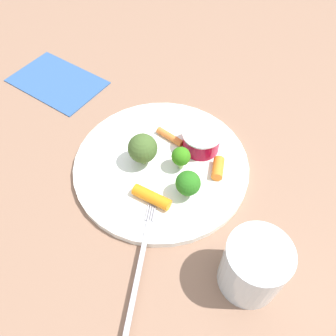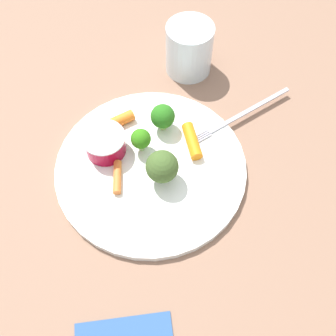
# 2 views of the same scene
# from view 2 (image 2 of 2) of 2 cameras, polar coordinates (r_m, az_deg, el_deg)

# --- Properties ---
(ground_plane) EXTENTS (2.40, 2.40, 0.00)m
(ground_plane) POSITION_cam_2_polar(r_m,az_deg,el_deg) (0.59, -2.44, -0.21)
(ground_plane) COLOR #88644F
(plate) EXTENTS (0.28, 0.28, 0.01)m
(plate) POSITION_cam_2_polar(r_m,az_deg,el_deg) (0.58, -2.46, 0.08)
(plate) COLOR white
(plate) RESTS_ON ground_plane
(sauce_cup) EXTENTS (0.06, 0.06, 0.03)m
(sauce_cup) POSITION_cam_2_polar(r_m,az_deg,el_deg) (0.59, -9.03, 3.52)
(sauce_cup) COLOR maroon
(sauce_cup) RESTS_ON plate
(broccoli_floret_0) EXTENTS (0.04, 0.04, 0.05)m
(broccoli_floret_0) POSITION_cam_2_polar(r_m,az_deg,el_deg) (0.60, -0.76, 7.38)
(broccoli_floret_0) COLOR #90AB6A
(broccoli_floret_0) RESTS_ON plate
(broccoli_floret_1) EXTENTS (0.05, 0.05, 0.06)m
(broccoli_floret_1) POSITION_cam_2_polar(r_m,az_deg,el_deg) (0.54, -0.85, 0.18)
(broccoli_floret_1) COLOR #8AAB60
(broccoli_floret_1) RESTS_ON plate
(broccoli_floret_2) EXTENTS (0.03, 0.03, 0.04)m
(broccoli_floret_2) POSITION_cam_2_polar(r_m,az_deg,el_deg) (0.57, -3.58, 4.29)
(broccoli_floret_2) COLOR #9ABF72
(broccoli_floret_2) RESTS_ON plate
(carrot_stick_0) EXTENTS (0.06, 0.03, 0.02)m
(carrot_stick_0) POSITION_cam_2_polar(r_m,az_deg,el_deg) (0.59, 3.46, 3.89)
(carrot_stick_0) COLOR orange
(carrot_stick_0) RESTS_ON plate
(carrot_stick_1) EXTENTS (0.05, 0.03, 0.01)m
(carrot_stick_1) POSITION_cam_2_polar(r_m,az_deg,el_deg) (0.56, -7.12, -1.63)
(carrot_stick_1) COLOR orange
(carrot_stick_1) RESTS_ON plate
(carrot_stick_2) EXTENTS (0.02, 0.04, 0.02)m
(carrot_stick_2) POSITION_cam_2_polar(r_m,az_deg,el_deg) (0.62, -6.59, 6.95)
(carrot_stick_2) COLOR orange
(carrot_stick_2) RESTS_ON plate
(fork) EXTENTS (0.03, 0.19, 0.00)m
(fork) POSITION_cam_2_polar(r_m,az_deg,el_deg) (0.64, 10.47, 7.52)
(fork) COLOR #AEACB8
(fork) RESTS_ON plate
(drinking_glass) EXTENTS (0.08, 0.08, 0.09)m
(drinking_glass) POSITION_cam_2_polar(r_m,az_deg,el_deg) (0.69, 3.04, 16.67)
(drinking_glass) COLOR silver
(drinking_glass) RESTS_ON ground_plane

